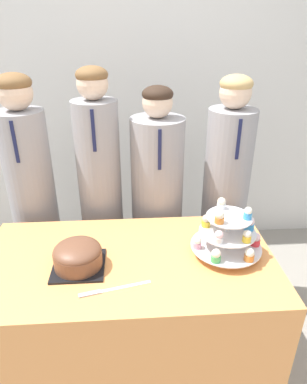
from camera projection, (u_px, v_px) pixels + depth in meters
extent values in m
cube|color=silver|center=(125.00, 82.00, 2.56)|extent=(9.00, 0.06, 2.70)
cube|color=#EF9951|center=(131.00, 320.00, 1.75)|extent=(1.36, 0.72, 0.77)
cube|color=black|center=(79.00, 266.00, 1.52)|extent=(0.23, 0.23, 0.01)
cylinder|color=brown|center=(78.00, 258.00, 1.50)|extent=(0.21, 0.21, 0.07)
ellipsoid|color=brown|center=(77.00, 251.00, 1.49)|extent=(0.21, 0.21, 0.07)
cube|color=silver|center=(126.00, 286.00, 1.41)|extent=(0.21, 0.06, 0.00)
cube|color=#B2B2B7|center=(90.00, 294.00, 1.37)|extent=(0.09, 0.04, 0.01)
cylinder|color=silver|center=(227.00, 235.00, 1.57)|extent=(0.02, 0.02, 0.20)
cylinder|color=silver|center=(226.00, 246.00, 1.60)|extent=(0.33, 0.33, 0.01)
cylinder|color=silver|center=(227.00, 232.00, 1.57)|extent=(0.26, 0.26, 0.01)
cylinder|color=silver|center=(229.00, 217.00, 1.53)|extent=(0.21, 0.21, 0.01)
cylinder|color=#E5333D|center=(255.00, 242.00, 1.60)|extent=(0.05, 0.05, 0.03)
sphere|color=silver|center=(256.00, 237.00, 1.58)|extent=(0.04, 0.04, 0.04)
cylinder|color=#3893DB|center=(235.00, 229.00, 1.70)|extent=(0.04, 0.04, 0.03)
sphere|color=silver|center=(236.00, 225.00, 1.69)|extent=(0.04, 0.04, 0.04)
cylinder|color=#E5333D|center=(209.00, 229.00, 1.70)|extent=(0.04, 0.04, 0.03)
sphere|color=silver|center=(209.00, 224.00, 1.69)|extent=(0.04, 0.04, 0.04)
cylinder|color=pink|center=(197.00, 245.00, 1.58)|extent=(0.04, 0.04, 0.03)
sphere|color=white|center=(197.00, 241.00, 1.57)|extent=(0.04, 0.04, 0.04)
cylinder|color=#4CB766|center=(216.00, 258.00, 1.49)|extent=(0.04, 0.04, 0.03)
sphere|color=white|center=(216.00, 253.00, 1.48)|extent=(0.04, 0.04, 0.04)
cylinder|color=orange|center=(249.00, 258.00, 1.49)|extent=(0.04, 0.04, 0.03)
sphere|color=white|center=(250.00, 253.00, 1.48)|extent=(0.04, 0.04, 0.04)
cylinder|color=#3893DB|center=(249.00, 227.00, 1.57)|extent=(0.04, 0.04, 0.03)
sphere|color=silver|center=(250.00, 221.00, 1.56)|extent=(0.04, 0.04, 0.04)
cylinder|color=white|center=(225.00, 217.00, 1.65)|extent=(0.04, 0.04, 0.03)
sphere|color=beige|center=(225.00, 212.00, 1.64)|extent=(0.04, 0.04, 0.04)
cylinder|color=yellow|center=(206.00, 223.00, 1.60)|extent=(0.04, 0.04, 0.03)
sphere|color=beige|center=(206.00, 219.00, 1.59)|extent=(0.04, 0.04, 0.04)
cylinder|color=white|center=(219.00, 239.00, 1.48)|extent=(0.04, 0.04, 0.03)
sphere|color=silver|center=(219.00, 235.00, 1.47)|extent=(0.04, 0.04, 0.04)
cylinder|color=yellow|center=(247.00, 239.00, 1.48)|extent=(0.04, 0.04, 0.03)
sphere|color=white|center=(247.00, 234.00, 1.47)|extent=(0.04, 0.04, 0.04)
cylinder|color=white|center=(221.00, 206.00, 1.59)|extent=(0.04, 0.04, 0.03)
sphere|color=#F4E5C6|center=(222.00, 201.00, 1.58)|extent=(0.04, 0.04, 0.04)
cylinder|color=orange|center=(219.00, 220.00, 1.48)|extent=(0.04, 0.04, 0.03)
sphere|color=#F4E5C6|center=(220.00, 215.00, 1.47)|extent=(0.04, 0.04, 0.04)
cylinder|color=#3893DB|center=(248.00, 216.00, 1.51)|extent=(0.04, 0.04, 0.03)
sphere|color=white|center=(248.00, 211.00, 1.50)|extent=(0.04, 0.04, 0.04)
cylinder|color=#939399|center=(37.00, 220.00, 2.09)|extent=(0.27, 0.27, 1.33)
sphere|color=beige|center=(15.00, 93.00, 1.75)|extent=(0.18, 0.18, 0.18)
ellipsoid|color=brown|center=(13.00, 83.00, 1.73)|extent=(0.19, 0.19, 0.10)
cube|color=#191E47|center=(15.00, 142.00, 1.73)|extent=(0.02, 0.01, 0.22)
cylinder|color=#939399|center=(102.00, 214.00, 2.11)|extent=(0.25, 0.25, 1.38)
sphere|color=beige|center=(92.00, 84.00, 1.76)|extent=(0.17, 0.17, 0.17)
ellipsoid|color=brown|center=(92.00, 75.00, 1.74)|extent=(0.17, 0.17, 0.09)
cube|color=#191E47|center=(93.00, 131.00, 1.74)|extent=(0.02, 0.01, 0.22)
cylinder|color=#939399|center=(157.00, 219.00, 2.15)|extent=(0.31, 0.31, 1.28)
sphere|color=beige|center=(158.00, 103.00, 1.83)|extent=(0.16, 0.16, 0.16)
ellipsoid|color=#332319|center=(158.00, 94.00, 1.81)|extent=(0.17, 0.17, 0.09)
cube|color=#191E47|center=(160.00, 150.00, 1.78)|extent=(0.02, 0.01, 0.22)
cylinder|color=#939399|center=(223.00, 214.00, 2.17)|extent=(0.28, 0.28, 1.32)
sphere|color=beige|center=(236.00, 93.00, 1.83)|extent=(0.17, 0.17, 0.17)
ellipsoid|color=tan|center=(236.00, 83.00, 1.81)|extent=(0.18, 0.18, 0.10)
cube|color=#191E47|center=(239.00, 140.00, 1.80)|extent=(0.02, 0.01, 0.22)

